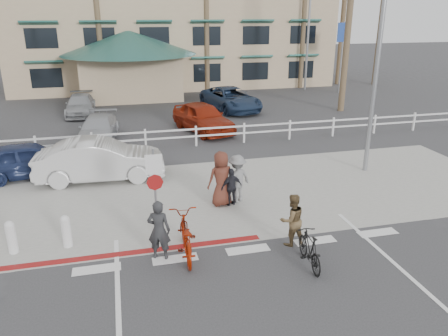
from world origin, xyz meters
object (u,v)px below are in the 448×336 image
object	(u,v)px
sign_post	(155,187)
bike_red	(185,236)
car_red_compact	(29,160)
bike_black	(310,249)
car_white_sedan	(100,160)

from	to	relation	value
sign_post	bike_red	size ratio (longest dim) A/B	1.35
car_red_compact	bike_black	bearing A→B (deg)	-146.68
car_white_sedan	car_red_compact	size ratio (longest dim) A/B	1.17
sign_post	bike_black	world-z (taller)	sign_post
bike_red	bike_black	xyz separation A→B (m)	(2.99, -1.28, -0.10)
sign_post	car_white_sedan	bearing A→B (deg)	108.87
sign_post	bike_red	bearing A→B (deg)	-66.70
bike_red	bike_black	bearing A→B (deg)	160.20
sign_post	bike_red	distance (m)	1.79
sign_post	bike_black	xyz separation A→B (m)	(3.60, -2.70, -0.98)
sign_post	car_red_compact	size ratio (longest dim) A/B	0.71
car_white_sedan	car_red_compact	world-z (taller)	car_white_sedan
car_red_compact	sign_post	bearing A→B (deg)	-152.95
bike_red	car_red_compact	size ratio (longest dim) A/B	0.52
sign_post	car_white_sedan	distance (m)	5.17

